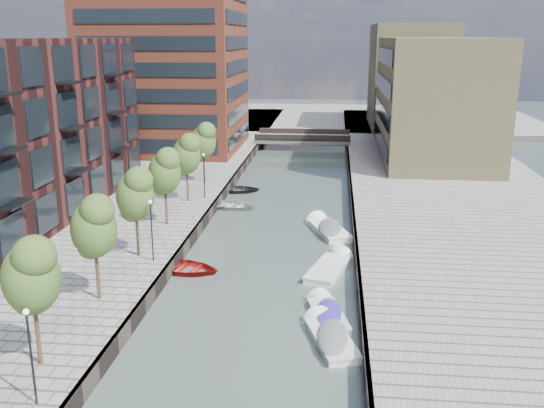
% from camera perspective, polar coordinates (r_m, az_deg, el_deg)
% --- Properties ---
extents(water, '(300.00, 300.00, 0.00)m').
position_cam_1_polar(water, '(54.40, 1.12, -0.66)').
color(water, '#38473F').
rests_on(water, ground).
extents(quay_right, '(20.00, 140.00, 1.00)m').
position_cam_1_polar(quay_right, '(55.33, 17.87, -0.61)').
color(quay_right, gray).
rests_on(quay_right, ground).
extents(quay_wall_left, '(0.25, 140.00, 1.00)m').
position_cam_1_polar(quay_wall_left, '(55.08, -5.21, 0.02)').
color(quay_wall_left, '#332823').
rests_on(quay_wall_left, ground).
extents(quay_wall_right, '(0.25, 140.00, 1.00)m').
position_cam_1_polar(quay_wall_right, '(54.11, 7.58, -0.33)').
color(quay_wall_right, '#332823').
rests_on(quay_wall_right, ground).
extents(far_closure, '(80.00, 40.00, 1.00)m').
position_cam_1_polar(far_closure, '(113.10, 3.72, 8.03)').
color(far_closure, gray).
rests_on(far_closure, ground).
extents(apartment_block, '(8.00, 38.00, 14.00)m').
position_cam_1_polar(apartment_block, '(49.12, -23.98, 5.81)').
color(apartment_block, black).
rests_on(apartment_block, quay_left).
extents(tower, '(18.00, 18.00, 30.00)m').
position_cam_1_polar(tower, '(79.97, -9.93, 15.90)').
color(tower, brown).
rests_on(tower, quay_left).
extents(tan_block_near, '(12.00, 25.00, 14.00)m').
position_cam_1_polar(tan_block_near, '(75.32, 15.02, 9.54)').
color(tan_block_near, '#95875B').
rests_on(tan_block_near, quay_right).
extents(tan_block_far, '(12.00, 20.00, 16.00)m').
position_cam_1_polar(tan_block_far, '(100.93, 12.82, 11.64)').
color(tan_block_far, '#95875B').
rests_on(tan_block_far, quay_right).
extents(bridge, '(13.00, 6.00, 1.30)m').
position_cam_1_polar(bridge, '(85.29, 2.95, 6.21)').
color(bridge, gray).
rests_on(bridge, ground).
extents(tree_1, '(2.50, 2.50, 5.95)m').
position_cam_1_polar(tree_1, '(28.17, -21.76, -6.09)').
color(tree_1, '#382619').
rests_on(tree_1, quay_left).
extents(tree_2, '(2.50, 2.50, 5.95)m').
position_cam_1_polar(tree_2, '(34.14, -16.45, -1.89)').
color(tree_2, '#382619').
rests_on(tree_2, quay_left).
extents(tree_3, '(2.50, 2.50, 5.95)m').
position_cam_1_polar(tree_3, '(40.44, -12.77, 1.04)').
color(tree_3, '#382619').
rests_on(tree_3, quay_left).
extents(tree_4, '(2.50, 2.50, 5.95)m').
position_cam_1_polar(tree_4, '(46.94, -10.09, 3.17)').
color(tree_4, '#382619').
rests_on(tree_4, quay_left).
extents(tree_5, '(2.50, 2.50, 5.95)m').
position_cam_1_polar(tree_5, '(53.56, -8.07, 4.77)').
color(tree_5, '#382619').
rests_on(tree_5, quay_left).
extents(tree_6, '(2.50, 2.50, 5.95)m').
position_cam_1_polar(tree_6, '(60.27, -6.48, 6.02)').
color(tree_6, '#382619').
rests_on(tree_6, quay_left).
extents(lamp_0, '(0.24, 0.24, 4.12)m').
position_cam_1_polar(lamp_0, '(25.90, -21.81, -12.37)').
color(lamp_0, black).
rests_on(lamp_0, quay_left).
extents(lamp_1, '(0.24, 0.24, 4.12)m').
position_cam_1_polar(lamp_1, '(39.61, -11.29, -1.88)').
color(lamp_1, black).
rests_on(lamp_1, quay_left).
extents(lamp_2, '(0.24, 0.24, 4.12)m').
position_cam_1_polar(lamp_2, '(54.58, -6.42, 3.11)').
color(lamp_2, black).
rests_on(lamp_2, quay_left).
extents(sloop_2, '(5.57, 4.48, 1.02)m').
position_cam_1_polar(sloop_2, '(41.05, -8.28, -6.31)').
color(sloop_2, '#A31611').
rests_on(sloop_2, ground).
extents(sloop_3, '(5.61, 4.75, 0.99)m').
position_cam_1_polar(sloop_3, '(55.39, -3.85, -0.39)').
color(sloop_3, '#B7B8B6').
rests_on(sloop_3, ground).
extents(sloop_4, '(5.04, 3.75, 1.00)m').
position_cam_1_polar(sloop_4, '(61.21, -3.41, 1.15)').
color(sloop_4, black).
rests_on(sloop_4, ground).
extents(motorboat_1, '(3.11, 5.27, 1.66)m').
position_cam_1_polar(motorboat_1, '(32.12, 5.42, -12.29)').
color(motorboat_1, silver).
rests_on(motorboat_1, ground).
extents(motorboat_2, '(3.32, 5.80, 1.83)m').
position_cam_1_polar(motorboat_2, '(41.23, 5.62, -5.96)').
color(motorboat_2, white).
rests_on(motorboat_2, ground).
extents(motorboat_3, '(2.62, 4.80, 1.52)m').
position_cam_1_polar(motorboat_3, '(34.61, 5.16, -10.17)').
color(motorboat_3, silver).
rests_on(motorboat_3, ground).
extents(motorboat_4, '(3.86, 6.05, 1.91)m').
position_cam_1_polar(motorboat_4, '(48.83, 5.20, -2.34)').
color(motorboat_4, white).
rests_on(motorboat_4, ground).
extents(car, '(1.85, 3.82, 1.25)m').
position_cam_1_polar(car, '(74.44, 11.05, 4.76)').
color(car, silver).
rests_on(car, quay_right).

